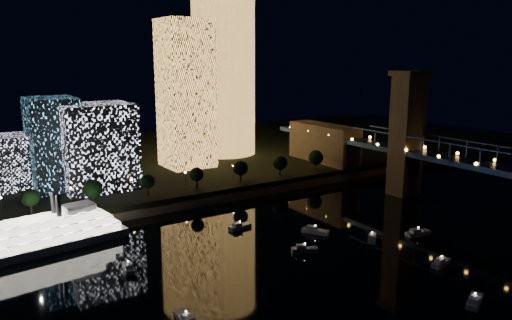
{
  "coord_description": "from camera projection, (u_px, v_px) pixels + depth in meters",
  "views": [
    {
      "loc": [
        -93.33,
        -83.02,
        55.83
      ],
      "look_at": [
        -3.78,
        55.0,
        21.29
      ],
      "focal_mm": 35.0,
      "sensor_mm": 36.0,
      "label": 1
    }
  ],
  "objects": [
    {
      "name": "midrise_blocks",
      "position": [
        28.0,
        153.0,
        185.87
      ],
      "size": [
        97.38,
        39.71,
        35.31
      ],
      "color": "white",
      "rests_on": "far_bank"
    },
    {
      "name": "esplanade_trees",
      "position": [
        157.0,
        180.0,
        185.49
      ],
      "size": [
        166.77,
        6.85,
        8.93
      ],
      "color": "black",
      "rests_on": "far_bank"
    },
    {
      "name": "street_lamps",
      "position": [
        132.0,
        183.0,
        186.55
      ],
      "size": [
        132.7,
        0.7,
        5.65
      ],
      "color": "black",
      "rests_on": "far_bank"
    },
    {
      "name": "motorboats",
      "position": [
        310.0,
        268.0,
        131.71
      ],
      "size": [
        97.26,
        77.5,
        2.78
      ],
      "color": "silver",
      "rests_on": "ground"
    },
    {
      "name": "seawall",
      "position": [
        227.0,
        196.0,
        196.36
      ],
      "size": [
        420.0,
        6.0,
        3.0
      ],
      "primitive_type": "cube",
      "color": "#6B5E4C",
      "rests_on": "ground"
    },
    {
      "name": "far_bank",
      "position": [
        153.0,
        160.0,
        260.19
      ],
      "size": [
        420.0,
        160.0,
        5.0
      ],
      "primitive_type": "cube",
      "color": "black",
      "rests_on": "ground"
    },
    {
      "name": "tower_rectangular",
      "position": [
        186.0,
        94.0,
        227.96
      ],
      "size": [
        21.06,
        21.06,
        66.99
      ],
      "primitive_type": "cube",
      "color": "#FFB351",
      "rests_on": "far_bank"
    },
    {
      "name": "tower_cylindrical",
      "position": [
        224.0,
        77.0,
        256.5
      ],
      "size": [
        34.0,
        34.0,
        80.1
      ],
      "color": "#FFB351",
      "rests_on": "far_bank"
    },
    {
      "name": "ground",
      "position": [
        383.0,
        275.0,
        129.34
      ],
      "size": [
        520.0,
        520.0,
        0.0
      ],
      "primitive_type": "plane",
      "color": "black",
      "rests_on": "ground"
    },
    {
      "name": "riverboat",
      "position": [
        26.0,
        239.0,
        142.61
      ],
      "size": [
        57.21,
        18.86,
        16.93
      ],
      "color": "silver",
      "rests_on": "ground"
    }
  ]
}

